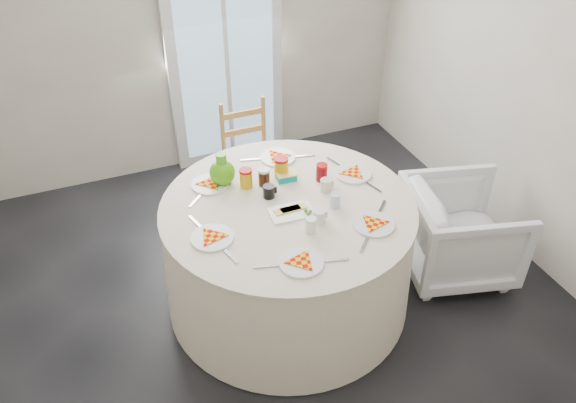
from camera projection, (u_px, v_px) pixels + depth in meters
name	position (u px, v px, depth m)	size (l,w,h in m)	color
floor	(263.00, 310.00, 3.73)	(4.00, 4.00, 0.00)	black
wall_back	(172.00, 23.00, 4.45)	(4.00, 0.02, 2.60)	#BCB5A3
wall_right	(553.00, 80.00, 3.57)	(0.02, 4.00, 2.60)	#BCB5A3
glass_door	(225.00, 48.00, 4.69)	(1.00, 0.08, 2.10)	silver
table	(288.00, 255.00, 3.61)	(1.60, 1.60, 0.81)	beige
wooden_chair	(251.00, 156.00, 4.40)	(0.40, 0.38, 0.89)	#BD8344
armchair	(461.00, 225.00, 3.83)	(0.71, 0.66, 0.73)	white
place_settings	(288.00, 206.00, 3.38)	(1.30, 1.30, 0.02)	silver
jar_cluster	(283.00, 178.00, 3.52)	(0.53, 0.27, 0.16)	#B07021
butter_tub	(286.00, 179.00, 3.58)	(0.13, 0.09, 0.05)	#048F8D
green_pitcher	(222.00, 171.00, 3.50)	(0.16, 0.16, 0.21)	#47AA10
cheese_platter	(292.00, 214.00, 3.31)	(0.26, 0.17, 0.03)	silver
mugs_glasses	(304.00, 197.00, 3.38)	(0.54, 0.54, 0.10)	gray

